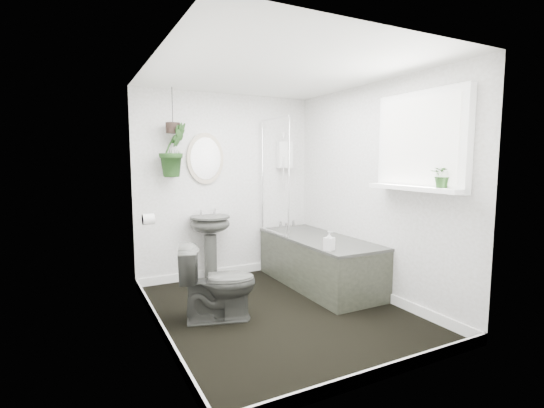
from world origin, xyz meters
name	(u,v)px	position (x,y,z in m)	size (l,w,h in m)	color
floor	(279,312)	(0.00, 0.00, -0.01)	(2.30, 2.80, 0.02)	black
ceiling	(279,70)	(0.00, 0.00, 2.31)	(2.30, 2.80, 0.02)	white
wall_back	(227,186)	(0.00, 1.41, 1.15)	(2.30, 0.02, 2.30)	white
wall_front	(384,213)	(0.00, -1.41, 1.15)	(2.30, 0.02, 2.30)	white
wall_left	(155,201)	(-1.16, 0.00, 1.15)	(0.02, 2.80, 2.30)	white
wall_right	(373,191)	(1.16, 0.00, 1.15)	(0.02, 2.80, 2.30)	white
skirting	(279,306)	(0.00, 0.00, 0.05)	(2.30, 2.80, 0.10)	white
bathtub	(318,261)	(0.80, 0.50, 0.29)	(0.72, 1.72, 0.58)	#353733
bath_screen	(275,177)	(0.47, 0.99, 1.28)	(0.04, 0.72, 1.40)	silver
shower_box	(284,155)	(0.80, 1.34, 1.55)	(0.20, 0.10, 0.35)	white
oval_mirror	(206,159)	(-0.28, 1.37, 1.50)	(0.46, 0.03, 0.62)	#BCAD93
wall_sconce	(173,167)	(-0.68, 1.36, 1.40)	(0.04, 0.04, 0.22)	black
toilet_roll_holder	(148,219)	(-1.10, 0.70, 0.90)	(0.11, 0.11, 0.11)	white
window_recess	(421,142)	(1.09, -0.70, 1.65)	(0.08, 1.00, 0.90)	white
window_sill	(414,188)	(1.02, -0.70, 1.23)	(0.18, 1.00, 0.04)	white
window_blinds	(418,142)	(1.04, -0.70, 1.65)	(0.01, 0.86, 0.76)	white
toilet	(218,283)	(-0.60, 0.08, 0.36)	(0.40, 0.70, 0.71)	#353733
pedestal_sink	(211,248)	(-0.28, 1.24, 0.41)	(0.48, 0.41, 0.81)	#353733
sill_plant	(443,175)	(1.04, -0.99, 1.36)	(0.20, 0.17, 0.22)	black
hanging_plant	(174,150)	(-0.70, 1.25, 1.60)	(0.34, 0.27, 0.61)	black
soap_bottle	(329,241)	(0.51, -0.11, 0.68)	(0.09, 0.09, 0.20)	black
hanging_pot	(173,128)	(-0.70, 1.25, 1.85)	(0.16, 0.16, 0.12)	black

